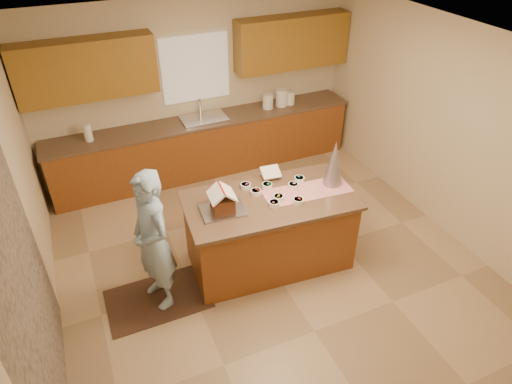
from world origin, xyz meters
TOP-DOWN VIEW (x-y plane):
  - floor at (0.00, 0.00)m, footprint 5.50×5.50m
  - ceiling at (0.00, 0.00)m, footprint 5.50×5.50m
  - wall_back at (0.00, 2.75)m, footprint 5.50×5.50m
  - wall_left at (-2.50, 0.00)m, footprint 5.50×5.50m
  - wall_right at (2.50, 0.00)m, footprint 5.50×5.50m
  - stone_accent at (-2.48, -0.80)m, footprint 0.00×2.50m
  - window_curtain at (0.00, 2.72)m, footprint 1.05×0.03m
  - back_counter_base at (0.00, 2.45)m, footprint 4.80×0.60m
  - back_counter_top at (0.00, 2.45)m, footprint 4.85×0.63m
  - upper_cabinet_left at (-1.55, 2.57)m, footprint 1.85×0.35m
  - upper_cabinet_right at (1.55, 2.57)m, footprint 1.85×0.35m
  - sink at (0.00, 2.45)m, footprint 0.70×0.45m
  - faucet at (0.00, 2.63)m, footprint 0.03×0.03m
  - island_base at (0.01, 0.06)m, footprint 1.96×1.09m
  - island_top at (0.01, 0.06)m, footprint 2.05×1.18m
  - table_runner at (0.48, 0.02)m, footprint 1.08×0.46m
  - baking_tray at (-0.57, 0.05)m, footprint 0.51×0.39m
  - cookbook at (0.20, 0.44)m, footprint 0.24×0.20m
  - tinsel_tree at (0.83, 0.04)m, footprint 0.25×0.25m
  - rug at (-1.43, -0.02)m, footprint 1.14×0.74m
  - boy at (-1.38, -0.02)m, footprint 0.56×0.70m
  - canister_a at (1.09, 2.45)m, footprint 0.17×0.17m
  - canister_b at (1.34, 2.45)m, footprint 0.19×0.19m
  - canister_c at (1.50, 2.45)m, footprint 0.15×0.15m
  - paper_towel at (-1.72, 2.45)m, footprint 0.12×0.12m
  - gingerbread_house at (-0.57, 0.05)m, footprint 0.31×0.32m
  - candy_bowls at (0.13, 0.13)m, footprint 0.78×0.65m

SIDE VIEW (x-z plane):
  - floor at x=0.00m, z-range 0.00..0.00m
  - rug at x=-1.43m, z-range 0.00..0.01m
  - back_counter_base at x=0.00m, z-range 0.00..0.88m
  - island_base at x=0.01m, z-range 0.00..0.92m
  - boy at x=-1.38m, z-range 0.01..1.69m
  - sink at x=0.00m, z-range 0.83..0.95m
  - back_counter_top at x=0.00m, z-range 0.88..0.92m
  - island_top at x=0.01m, z-range 0.92..0.96m
  - table_runner at x=0.48m, z-range 0.96..0.97m
  - baking_tray at x=-0.57m, z-range 0.96..0.99m
  - candy_bowls at x=0.13m, z-range 0.96..1.02m
  - canister_c at x=1.50m, z-range 0.92..1.13m
  - canister_a at x=1.09m, z-range 0.92..1.16m
  - paper_towel at x=-1.72m, z-range 0.92..1.18m
  - cookbook at x=0.20m, z-range 1.01..1.11m
  - canister_b at x=1.34m, z-range 0.92..1.20m
  - faucet at x=0.00m, z-range 0.92..1.20m
  - gingerbread_house at x=-0.57m, z-range 0.95..1.25m
  - stone_accent at x=-2.48m, z-range 0.00..2.50m
  - tinsel_tree at x=0.83m, z-range 0.96..1.54m
  - wall_back at x=0.00m, z-range 1.35..1.35m
  - wall_left at x=-2.50m, z-range 1.35..1.35m
  - wall_right at x=2.50m, z-range 1.35..1.35m
  - window_curtain at x=0.00m, z-range 1.15..2.15m
  - upper_cabinet_left at x=-1.55m, z-range 1.50..2.30m
  - upper_cabinet_right at x=1.55m, z-range 1.50..2.30m
  - ceiling at x=0.00m, z-range 2.70..2.70m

